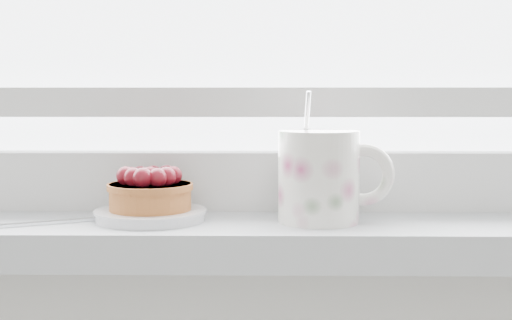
{
  "coord_description": "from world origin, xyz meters",
  "views": [
    {
      "loc": [
        0.04,
        1.11,
        1.08
      ],
      "look_at": [
        0.03,
        1.88,
        1.01
      ],
      "focal_mm": 50.0,
      "sensor_mm": 36.0,
      "label": 1
    }
  ],
  "objects_px": {
    "raspberry_tart": "(150,190)",
    "floral_mug": "(322,175)",
    "saucer": "(151,215)",
    "fork": "(64,221)"
  },
  "relations": [
    {
      "from": "floral_mug",
      "to": "fork",
      "type": "distance_m",
      "value": 0.29
    },
    {
      "from": "saucer",
      "to": "floral_mug",
      "type": "height_order",
      "value": "floral_mug"
    },
    {
      "from": "floral_mug",
      "to": "raspberry_tart",
      "type": "bearing_deg",
      "value": 178.37
    },
    {
      "from": "raspberry_tart",
      "to": "floral_mug",
      "type": "height_order",
      "value": "floral_mug"
    },
    {
      "from": "saucer",
      "to": "floral_mug",
      "type": "xyz_separation_m",
      "value": [
        0.19,
        -0.01,
        0.05
      ]
    },
    {
      "from": "saucer",
      "to": "raspberry_tart",
      "type": "bearing_deg",
      "value": -113.51
    },
    {
      "from": "raspberry_tart",
      "to": "floral_mug",
      "type": "relative_size",
      "value": 0.66
    },
    {
      "from": "saucer",
      "to": "floral_mug",
      "type": "relative_size",
      "value": 0.86
    },
    {
      "from": "raspberry_tart",
      "to": "floral_mug",
      "type": "distance_m",
      "value": 0.19
    },
    {
      "from": "saucer",
      "to": "fork",
      "type": "xyz_separation_m",
      "value": [
        -0.09,
        -0.02,
        -0.0
      ]
    }
  ]
}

